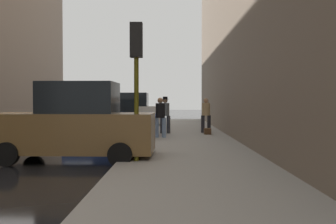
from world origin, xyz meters
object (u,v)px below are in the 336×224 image
Objects in this scene: pedestrian_in_tan_coat at (206,113)px; rolling_suitcase at (146,131)px; traffic_light at (136,61)px; fire_hydrant at (154,124)px; duffel_bag at (207,131)px; parked_bronze_suv at (74,125)px; pedestrian_in_jeans at (160,115)px; parked_blue_sedan at (113,119)px; parked_white_van at (130,111)px; pedestrian_with_beanie at (165,113)px.

rolling_suitcase is (-2.74, -3.28, -0.61)m from pedestrian_in_tan_coat.
fire_hydrant is at bearing 90.28° from traffic_light.
duffel_bag is at bearing -41.02° from fire_hydrant.
parked_bronze_suv is 4.97m from rolling_suitcase.
pedestrian_in_jeans is 1.14m from rolling_suitcase.
parked_blue_sedan is at bearing 147.24° from pedestrian_in_jeans.
pedestrian_in_tan_coat is at bearing 89.20° from duffel_bag.
parked_white_van is at bearing 97.15° from traffic_light.
fire_hydrant is at bearing 152.43° from pedestrian_in_tan_coat.
parked_white_van is 14.99m from traffic_light.
duffel_bag is (4.46, 0.10, -0.56)m from parked_blue_sedan.
duffel_bag is (-0.01, -0.92, -0.81)m from pedestrian_in_tan_coat.
pedestrian_with_beanie is at bearing 75.75° from rolling_suitcase.
pedestrian_in_jeans is (0.48, -3.87, 0.61)m from fire_hydrant.
parked_blue_sedan is 2.47× the size of pedestrian_in_tan_coat.
duffel_bag is (2.66, -2.31, -0.21)m from fire_hydrant.
fire_hydrant is at bearing 138.98° from duffel_bag.
parked_white_van is at bearing 122.70° from duffel_bag.
parked_white_van is 9.48m from rolling_suitcase.
duffel_bag is at bearing 35.72° from pedestrian_in_jeans.
duffel_bag is (4.46, 6.98, -0.74)m from parked_bronze_suv.
traffic_light is 8.18× the size of duffel_bag.
pedestrian_with_beanie is at bearing -69.13° from parked_white_van.
parked_bronze_suv reaches higher than parked_blue_sedan.
pedestrian_in_tan_coat is (2.67, -1.39, 0.61)m from fire_hydrant.
traffic_light is at bearing -88.77° from rolling_suitcase.
pedestrian_in_tan_coat is 3.89× the size of duffel_bag.
fire_hydrant is 3.95m from pedestrian_in_jeans.
parked_white_van is 8.29m from duffel_bag.
parked_bronze_suv is 2.71× the size of pedestrian_in_jeans.
parked_blue_sedan is (0.00, 6.89, -0.18)m from parked_bronze_suv.
parked_bronze_suv reaches higher than fire_hydrant.
pedestrian_in_tan_coat is 4.31m from rolling_suitcase.
parked_bronze_suv reaches higher than pedestrian_with_beanie.
pedestrian_in_tan_coat is at bearing 60.48° from parked_bronze_suv.
duffel_bag is at bearing -13.79° from pedestrian_with_beanie.
traffic_light reaches higher than pedestrian_in_tan_coat.
traffic_light is (1.85, -7.73, 1.91)m from parked_blue_sedan.
pedestrian_in_jeans is 3.89× the size of duffel_bag.
traffic_light is at bearing -89.72° from fire_hydrant.
rolling_suitcase is (1.74, -9.30, -0.54)m from parked_white_van.
traffic_light is at bearing -82.85° from parked_white_van.
traffic_light is at bearing -106.67° from pedestrian_in_tan_coat.
pedestrian_in_tan_coat is (4.47, 1.01, 0.26)m from parked_blue_sedan.
fire_hydrant is 1.60× the size of duffel_bag.
pedestrian_in_jeans is (2.28, -1.47, 0.26)m from parked_blue_sedan.
pedestrian_with_beanie reaches higher than fire_hydrant.
parked_white_van is (0.00, 13.93, 0.00)m from parked_bronze_suv.
pedestrian_with_beanie is 2.23m from duffel_bag.
duffel_bag is (4.46, -6.94, -0.74)m from parked_white_van.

